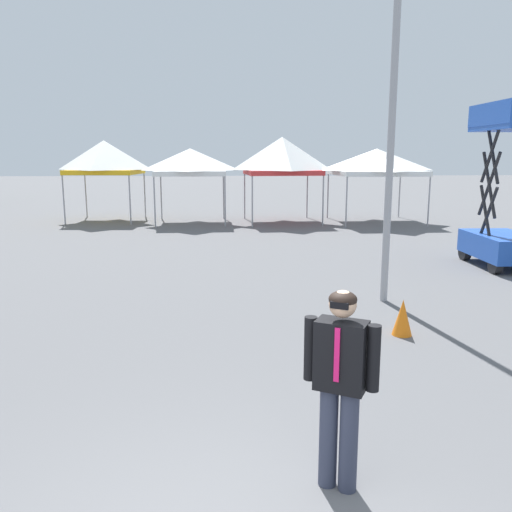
# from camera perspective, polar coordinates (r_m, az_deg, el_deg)

# --- Properties ---
(canopy_tent_behind_left) EXTENTS (3.07, 3.07, 3.47)m
(canopy_tent_behind_left) POSITION_cam_1_polar(r_m,az_deg,el_deg) (24.00, -16.09, 10.23)
(canopy_tent_behind_left) COLOR #9E9EA3
(canopy_tent_behind_left) RESTS_ON ground
(canopy_tent_center) EXTENTS (3.03, 3.03, 3.12)m
(canopy_tent_center) POSITION_cam_1_polar(r_m,az_deg,el_deg) (22.58, -7.10, 10.08)
(canopy_tent_center) COLOR #9E9EA3
(canopy_tent_center) RESTS_ON ground
(canopy_tent_far_left) EXTENTS (3.26, 3.26, 3.60)m
(canopy_tent_far_left) POSITION_cam_1_polar(r_m,az_deg,el_deg) (22.66, 2.84, 10.78)
(canopy_tent_far_left) COLOR #9E9EA3
(canopy_tent_far_left) RESTS_ON ground
(canopy_tent_behind_center) EXTENTS (3.64, 3.64, 3.11)m
(canopy_tent_behind_center) POSITION_cam_1_polar(r_m,az_deg,el_deg) (23.17, 12.93, 9.89)
(canopy_tent_behind_center) COLOR #9E9EA3
(canopy_tent_behind_center) RESTS_ON ground
(scissor_lift) EXTENTS (1.42, 2.31, 4.13)m
(scissor_lift) POSITION_cam_1_polar(r_m,az_deg,el_deg) (14.99, 25.36, 3.65)
(scissor_lift) COLOR black
(scissor_lift) RESTS_ON ground
(person_foreground) EXTENTS (0.59, 0.41, 1.78)m
(person_foreground) POSITION_cam_1_polar(r_m,az_deg,el_deg) (4.60, 9.12, -12.74)
(person_foreground) COLOR #33384C
(person_foreground) RESTS_ON ground
(light_pole_near_lift) EXTENTS (0.36, 0.36, 8.96)m
(light_pole_near_lift) POSITION_cam_1_polar(r_m,az_deg,el_deg) (10.69, 14.93, 22.34)
(light_pole_near_lift) COLOR #9E9EA3
(light_pole_near_lift) RESTS_ON ground
(traffic_cone_lot_center) EXTENTS (0.32, 0.32, 0.59)m
(traffic_cone_lot_center) POSITION_cam_1_polar(r_m,az_deg,el_deg) (8.84, 15.58, -6.42)
(traffic_cone_lot_center) COLOR orange
(traffic_cone_lot_center) RESTS_ON ground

